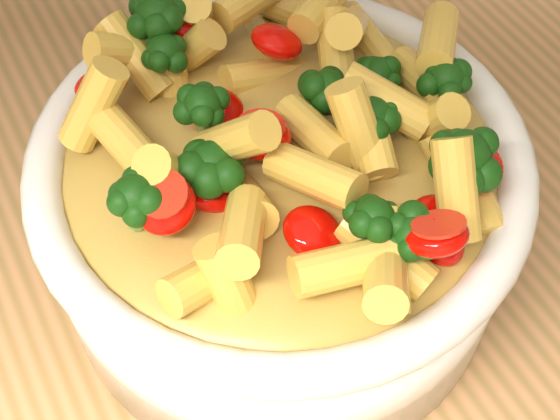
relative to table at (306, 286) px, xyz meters
name	(u,v)px	position (x,y,z in m)	size (l,w,h in m)	color
table	(306,286)	(0.00, 0.00, 0.00)	(1.20, 0.80, 0.90)	#B57D4D
serving_bowl	(280,209)	(-0.04, -0.03, 0.16)	(0.27, 0.27, 0.12)	silver
pasta_salad	(280,123)	(-0.04, -0.03, 0.23)	(0.21, 0.21, 0.05)	#FFC050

